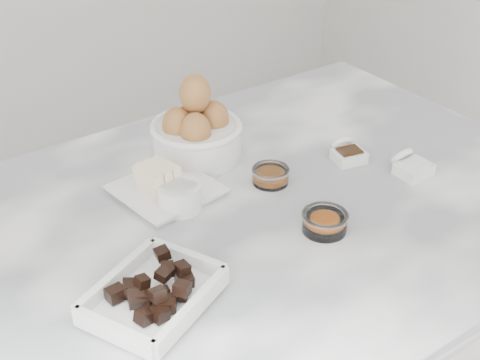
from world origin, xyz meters
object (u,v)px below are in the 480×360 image
honey_bowl (271,175)px  zest_bowl (325,221)px  chocolate_dish (154,293)px  sugar_ramekin (179,195)px  salt_spoon (411,166)px  butter_plate (165,184)px  egg_bowl (196,131)px  vanilla_spoon (347,153)px

honey_bowl → zest_bowl: size_ratio=0.90×
chocolate_dish → sugar_ramekin: (0.15, 0.19, 0.00)m
honey_bowl → zest_bowl: bearing=-96.3°
salt_spoon → chocolate_dish: bearing=-176.0°
honey_bowl → zest_bowl: (-0.02, -0.17, 0.00)m
chocolate_dish → salt_spoon: size_ratio=3.01×
butter_plate → honey_bowl: bearing=-22.9°
sugar_ramekin → salt_spoon: bearing=-20.0°
chocolate_dish → butter_plate: butter_plate is taller
chocolate_dish → egg_bowl: size_ratio=1.29×
zest_bowl → salt_spoon: salt_spoon is taller
butter_plate → vanilla_spoon: (0.34, -0.09, -0.01)m
egg_bowl → salt_spoon: (0.29, -0.28, -0.04)m
butter_plate → sugar_ramekin: butter_plate is taller
zest_bowl → vanilla_spoon: size_ratio=0.96×
sugar_ramekin → zest_bowl: (0.16, -0.19, -0.01)m
sugar_ramekin → vanilla_spoon: size_ratio=0.97×
chocolate_dish → honey_bowl: size_ratio=3.28×
egg_bowl → honey_bowl: (0.06, -0.16, -0.04)m
honey_bowl → salt_spoon: (0.23, -0.12, 0.00)m
egg_bowl → honey_bowl: egg_bowl is taller
salt_spoon → zest_bowl: bearing=-170.0°
honey_bowl → salt_spoon: size_ratio=0.92×
zest_bowl → salt_spoon: size_ratio=1.02×
chocolate_dish → sugar_ramekin: bearing=50.8°
honey_bowl → vanilla_spoon: (0.17, -0.02, -0.00)m
zest_bowl → honey_bowl: bearing=83.7°
zest_bowl → vanilla_spoon: (0.19, 0.15, -0.00)m
sugar_ramekin → salt_spoon: salt_spoon is taller
chocolate_dish → egg_bowl: egg_bowl is taller
chocolate_dish → butter_plate: size_ratio=1.27×
vanilla_spoon → butter_plate: bearing=165.0°
chocolate_dish → egg_bowl: bearing=49.7°
sugar_ramekin → zest_bowl: 0.25m
honey_bowl → vanilla_spoon: 0.17m
butter_plate → vanilla_spoon: butter_plate is taller
egg_bowl → vanilla_spoon: (0.23, -0.17, -0.04)m
chocolate_dish → zest_bowl: 0.31m
honey_bowl → vanilla_spoon: vanilla_spoon is taller
butter_plate → vanilla_spoon: 0.36m
chocolate_dish → vanilla_spoon: size_ratio=2.84×
egg_bowl → honey_bowl: 0.17m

